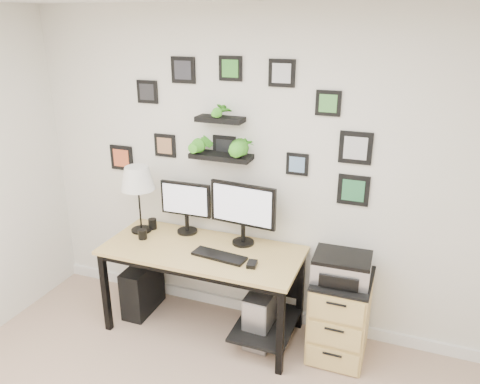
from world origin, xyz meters
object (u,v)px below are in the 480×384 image
at_px(desk, 208,261).
at_px(printer, 342,267).
at_px(monitor_left, 186,204).
at_px(pc_tower_grey, 263,313).
at_px(monitor_right, 243,209).
at_px(file_cabinet, 340,315).
at_px(table_lamp, 138,180).
at_px(mug, 143,234).
at_px(pc_tower_black, 143,288).

distance_m(desk, printer, 1.07).
height_order(desk, monitor_left, monitor_left).
bearing_deg(pc_tower_grey, monitor_right, 148.12).
bearing_deg(file_cabinet, pc_tower_grey, -176.46).
bearing_deg(pc_tower_grey, table_lamp, 176.53).
xyz_separation_m(monitor_left, monitor_right, (0.52, -0.03, 0.04)).
distance_m(monitor_left, table_lamp, 0.45).
height_order(desk, monitor_right, monitor_right).
xyz_separation_m(mug, printer, (1.64, 0.08, -0.03)).
height_order(monitor_left, pc_tower_black, monitor_left).
distance_m(desk, pc_tower_grey, 0.62).
relative_size(desk, pc_tower_black, 3.62).
bearing_deg(pc_tower_grey, printer, 1.66).
relative_size(monitor_left, mug, 5.48).
bearing_deg(pc_tower_black, monitor_left, 25.48).
xyz_separation_m(monitor_right, mug, (-0.82, -0.21, -0.27)).
xyz_separation_m(monitor_right, pc_tower_black, (-0.90, -0.15, -0.84)).
distance_m(monitor_right, pc_tower_black, 1.24).
xyz_separation_m(mug, file_cabinet, (1.66, 0.10, -0.46)).
bearing_deg(table_lamp, pc_tower_grey, -3.47).
distance_m(pc_tower_black, printer, 1.81).
height_order(desk, pc_tower_black, desk).
bearing_deg(printer, desk, -177.95).
bearing_deg(desk, table_lamp, 172.34).
bearing_deg(mug, monitor_right, 14.37).
bearing_deg(printer, table_lamp, 178.27).
xyz_separation_m(table_lamp, pc_tower_grey, (1.15, -0.07, -0.99)).
relative_size(mug, file_cabinet, 0.12).
relative_size(table_lamp, pc_tower_grey, 1.24).
bearing_deg(mug, table_lamp, 125.57).
bearing_deg(table_lamp, monitor_right, 4.84).
distance_m(desk, pc_tower_black, 0.77).
bearing_deg(pc_tower_black, file_cabinet, 0.65).
bearing_deg(monitor_right, mug, -165.63).
bearing_deg(monitor_left, printer, -6.81).
height_order(table_lamp, pc_tower_black, table_lamp).
xyz_separation_m(monitor_left, printer, (1.35, -0.16, -0.25)).
bearing_deg(table_lamp, desk, -7.66).
relative_size(monitor_right, printer, 1.32).
relative_size(mug, pc_tower_grey, 0.18).
distance_m(desk, mug, 0.60).
relative_size(pc_tower_black, printer, 1.05).
bearing_deg(printer, mug, -177.22).
bearing_deg(file_cabinet, table_lamp, 178.94).
bearing_deg(file_cabinet, mug, -176.55).
distance_m(monitor_left, printer, 1.38).
relative_size(desk, pc_tower_grey, 3.41).
bearing_deg(desk, printer, 2.05).
relative_size(desk, table_lamp, 2.75).
bearing_deg(printer, file_cabinet, 56.54).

